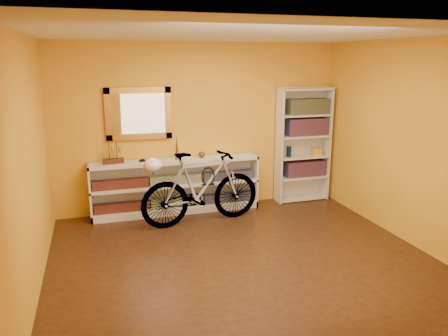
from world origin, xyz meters
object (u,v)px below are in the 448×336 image
object	(u,v)px
bookcase	(303,145)
helmet	(153,165)
console_unit	(176,186)
bicycle	(201,188)

from	to	relation	value
bookcase	helmet	xyz separation A→B (m)	(-2.59, -0.68, -0.00)
bookcase	helmet	world-z (taller)	bookcase
helmet	bookcase	bearing A→B (deg)	14.65
console_unit	bookcase	world-z (taller)	bookcase
console_unit	helmet	world-z (taller)	helmet
console_unit	bicycle	xyz separation A→B (m)	(0.26, -0.57, 0.11)
bicycle	helmet	xyz separation A→B (m)	(-0.69, -0.09, 0.41)
helmet	console_unit	bearing A→B (deg)	56.44
console_unit	bicycle	bearing A→B (deg)	-65.23
console_unit	bicycle	size ratio (longest dim) A/B	1.42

